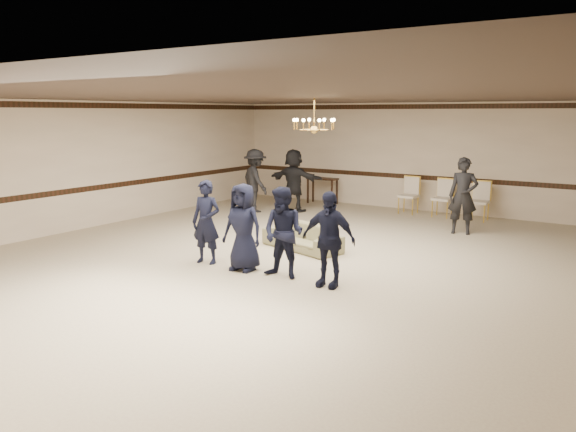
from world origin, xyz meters
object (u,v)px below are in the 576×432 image
at_px(adult_mid, 294,180).
at_px(console_table, 322,191).
at_px(boy_a, 206,222).
at_px(adult_right, 463,196).
at_px(banquet_chair_right, 479,201).
at_px(banquet_chair_mid, 442,198).
at_px(settee, 302,237).
at_px(boy_c, 284,233).
at_px(banquet_chair_left, 409,196).
at_px(boy_b, 243,227).
at_px(chandelier, 314,114).
at_px(boy_d, 328,239).
at_px(adult_left, 255,181).

relative_size(adult_mid, console_table, 1.86).
height_order(boy_a, adult_right, adult_right).
bearing_deg(banquet_chair_right, adult_right, -88.81).
bearing_deg(banquet_chair_mid, settee, -99.54).
bearing_deg(adult_mid, banquet_chair_right, -166.54).
xyz_separation_m(boy_c, settee, (-0.83, 1.97, -0.54)).
bearing_deg(banquet_chair_left, boy_b, -89.83).
relative_size(adult_right, banquet_chair_right, 1.76).
distance_m(chandelier, adult_right, 4.46).
bearing_deg(boy_c, banquet_chair_left, 92.53).
xyz_separation_m(adult_mid, banquet_chair_right, (5.00, 1.51, -0.40)).
distance_m(boy_b, banquet_chair_right, 7.72).
bearing_deg(boy_d, adult_mid, 122.79).
distance_m(adult_right, banquet_chair_mid, 2.24).
bearing_deg(console_table, settee, -64.23).
bearing_deg(boy_d, boy_c, 175.65).
height_order(boy_b, console_table, boy_b).
distance_m(adult_left, console_table, 2.62).
bearing_deg(console_table, banquet_chair_mid, -2.80).
distance_m(chandelier, banquet_chair_mid, 5.87).
distance_m(banquet_chair_left, banquet_chair_mid, 1.00).
relative_size(boy_b, adult_right, 0.88).
distance_m(boy_a, banquet_chair_right, 8.04).
bearing_deg(chandelier, banquet_chair_left, 88.89).
distance_m(settee, banquet_chair_left, 5.39).
height_order(chandelier, adult_right, chandelier).
bearing_deg(boy_a, adult_mid, 95.96).
distance_m(adult_left, banquet_chair_mid, 5.39).
height_order(boy_c, banquet_chair_mid, boy_c).
relative_size(boy_b, boy_d, 1.00).
distance_m(boy_d, adult_mid, 7.31).
xyz_separation_m(boy_d, settee, (-1.73, 1.97, -0.54)).
bearing_deg(chandelier, banquet_chair_right, 68.25).
bearing_deg(boy_d, banquet_chair_left, 96.54).
relative_size(settee, adult_right, 1.00).
height_order(adult_left, banquet_chair_mid, adult_left).
bearing_deg(boy_a, settee, 53.35).
height_order(adult_left, banquet_chair_left, adult_left).
bearing_deg(banquet_chair_mid, adult_mid, -155.07).
height_order(chandelier, adult_left, chandelier).
bearing_deg(boy_b, adult_mid, 109.96).
xyz_separation_m(boy_c, banquet_chair_left, (-0.51, 7.34, -0.29)).
bearing_deg(console_table, adult_mid, -89.97).
height_order(chandelier, banquet_chair_mid, chandelier).
height_order(adult_right, banquet_chair_right, adult_right).
xyz_separation_m(banquet_chair_mid, banquet_chair_right, (1.00, 0.00, 0.00)).
height_order(boy_d, settee, boy_d).
bearing_deg(adult_left, boy_b, 152.09).
bearing_deg(boy_a, adult_left, 106.59).
xyz_separation_m(boy_b, console_table, (-2.61, 7.54, -0.39)).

